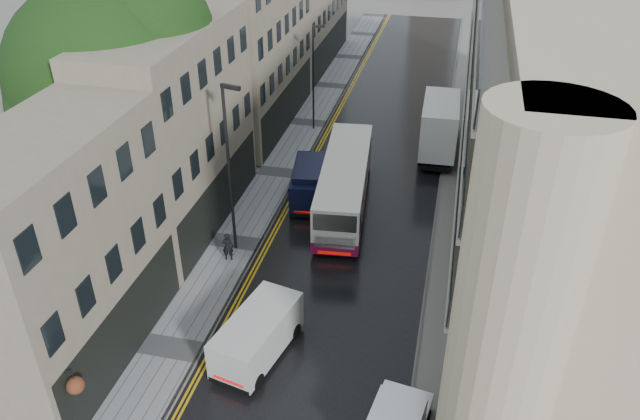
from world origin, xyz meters
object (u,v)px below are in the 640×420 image
at_px(pedestrian, 228,247).
at_px(tree_far, 210,49).
at_px(tree_near, 110,108).
at_px(lamp_post_far, 313,79).
at_px(white_lorry, 422,135).
at_px(white_van, 218,354).
at_px(lamp_post_near, 229,172).
at_px(cream_bus, 318,210).
at_px(navy_van, 291,194).

bearing_deg(pedestrian, tree_far, -78.32).
distance_m(tree_near, tree_far, 13.02).
distance_m(tree_far, lamp_post_far, 7.53).
height_order(white_lorry, pedestrian, white_lorry).
relative_size(tree_near, white_lorry, 1.81).
bearing_deg(pedestrian, tree_near, -30.63).
distance_m(white_van, lamp_post_near, 9.66).
xyz_separation_m(white_lorry, white_van, (-6.33, -21.02, -0.97)).
xyz_separation_m(pedestrian, lamp_post_near, (-0.01, 1.11, 3.76)).
bearing_deg(white_lorry, white_van, -108.28).
height_order(pedestrian, lamp_post_near, lamp_post_near).
bearing_deg(white_van, tree_near, 145.33).
height_order(cream_bus, pedestrian, cream_bus).
distance_m(cream_bus, pedestrian, 5.37).
bearing_deg(cream_bus, lamp_post_far, 98.99).
height_order(white_van, lamp_post_near, lamp_post_near).
height_order(white_lorry, navy_van, white_lorry).
bearing_deg(tree_far, tree_near, -91.32).
xyz_separation_m(cream_bus, lamp_post_far, (-3.54, 13.65, 2.42)).
height_order(tree_near, navy_van, tree_near).
bearing_deg(tree_near, lamp_post_near, -10.71).
distance_m(navy_van, lamp_post_near, 5.77).
bearing_deg(navy_van, lamp_post_far, 88.76).
bearing_deg(tree_near, white_lorry, 35.63).
xyz_separation_m(tree_near, pedestrian, (6.81, -2.40, -6.03)).
bearing_deg(white_lorry, navy_van, -130.98).
bearing_deg(white_van, white_lorry, 85.93).
bearing_deg(pedestrian, navy_van, -121.37).
bearing_deg(cream_bus, navy_van, 133.43).
xyz_separation_m(tree_far, cream_bus, (10.47, -11.82, -4.72)).
bearing_deg(white_lorry, tree_near, -145.90).
distance_m(tree_far, lamp_post_near, 15.77).
bearing_deg(pedestrian, cream_bus, -149.19).
height_order(cream_bus, lamp_post_far, lamp_post_far).
relative_size(tree_near, pedestrian, 8.76).
distance_m(cream_bus, white_lorry, 10.99).
height_order(tree_far, cream_bus, tree_far).
bearing_deg(white_lorry, lamp_post_far, 154.07).
height_order(cream_bus, lamp_post_near, lamp_post_near).
relative_size(tree_far, white_van, 2.68).
relative_size(white_van, lamp_post_far, 0.61).
distance_m(pedestrian, lamp_post_far, 17.50).
height_order(tree_far, white_van, tree_far).
bearing_deg(lamp_post_far, lamp_post_near, -113.72).
xyz_separation_m(white_van, lamp_post_near, (-2.35, 8.65, 3.60)).
relative_size(tree_near, lamp_post_near, 1.53).
distance_m(tree_far, white_van, 25.12).
xyz_separation_m(tree_far, pedestrian, (6.51, -15.40, -5.32)).
bearing_deg(navy_van, tree_near, -170.07).
relative_size(tree_far, lamp_post_near, 1.37).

